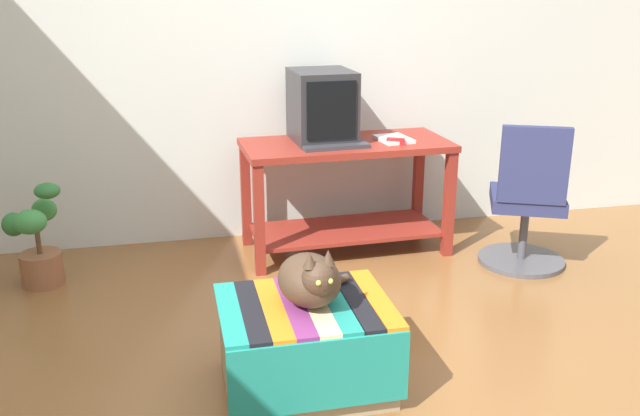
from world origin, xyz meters
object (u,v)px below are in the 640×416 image
keyboard (335,146)px  ottoman_with_blanket (306,346)px  tv_monitor (322,107)px  book (394,139)px  potted_plant (37,245)px  stapler (396,141)px  cat (311,279)px  desk (346,178)px  office_chair (527,206)px

keyboard → ottoman_with_blanket: (-0.46, -1.36, -0.53)m
tv_monitor → keyboard: tv_monitor is taller
book → potted_plant: size_ratio=0.41×
keyboard → stapler: size_ratio=3.64×
book → keyboard: bearing=-173.7°
tv_monitor → book: tv_monitor is taller
cat → potted_plant: 1.89m
keyboard → potted_plant: 1.79m
desk → cat: 1.60m
book → stapler: stapler is taller
tv_monitor → cat: size_ratio=1.19×
ottoman_with_blanket → office_chair: (1.55, 0.99, 0.19)m
ottoman_with_blanket → cat: cat is taller
tv_monitor → keyboard: bearing=-83.8°
office_chair → stapler: 0.87m
ottoman_with_blanket → potted_plant: (-1.26, 1.35, 0.05)m
office_chair → stapler: (-0.71, 0.37, 0.34)m
cat → stapler: (0.82, 1.37, 0.23)m
keyboard → book: bearing=10.3°
cat → potted_plant: (-1.29, 1.35, -0.26)m
office_chair → stapler: size_ratio=8.09×
tv_monitor → potted_plant: size_ratio=0.75×
desk → cat: size_ratio=3.42×
stapler → tv_monitor: bearing=86.4°
keyboard → office_chair: size_ratio=0.45×
tv_monitor → potted_plant: tv_monitor is taller
book → ottoman_with_blanket: size_ratio=0.34×
tv_monitor → stapler: (0.41, -0.21, -0.19)m
tv_monitor → book: 0.49m
desk → stapler: (0.28, -0.13, 0.25)m
potted_plant → ottoman_with_blanket: bearing=-46.9°
cat → office_chair: 1.83m
potted_plant → office_chair: (2.81, -0.35, 0.14)m
tv_monitor → potted_plant: bearing=-174.4°
ottoman_with_blanket → potted_plant: 1.85m
keyboard → cat: size_ratio=1.06×
keyboard → ottoman_with_blanket: keyboard is taller
cat → stapler: stapler is taller
book → stapler: size_ratio=2.21×
tv_monitor → book: (0.43, -0.11, -0.20)m
book → tv_monitor: bearing=158.0°
tv_monitor → book: bearing=-16.1°
cat → desk: bearing=63.0°
tv_monitor → keyboard: size_ratio=1.13×
ottoman_with_blanket → potted_plant: size_ratio=1.18×
office_chair → desk: bearing=-3.3°
tv_monitor → office_chair: tv_monitor is taller
desk → ottoman_with_blanket: size_ratio=1.82×
ottoman_with_blanket → office_chair: size_ratio=0.80×
keyboard → potted_plant: size_ratio=0.67×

